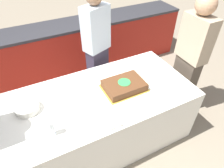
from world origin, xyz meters
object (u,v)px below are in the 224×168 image
Objects in this scene: plate_stack at (27,108)px; person_seated_right at (190,58)px; wine_glass at (51,126)px; person_cutting_cake at (97,50)px; cake at (124,85)px.

plate_stack is 0.14× the size of person_seated_right.
person_seated_right is at bearing 8.45° from wine_glass.
plate_stack is at bearing 9.83° from person_cutting_cake.
person_seated_right is (2.00, -0.12, 0.07)m from plate_stack.
wine_glass is (-0.87, -0.25, 0.07)m from cake.
wine_glass is at bearing -163.82° from cake.
wine_glass reaches higher than cake.
plate_stack is 0.43m from wine_glass.
wine_glass is at bearing -68.68° from plate_stack.
cake is at bearing 69.05° from person_cutting_cake.
person_cutting_cake is (0.00, 0.75, 0.06)m from cake.
plate_stack is 1.19m from person_cutting_cake.
cake is 0.91m from wine_glass.
cake is 1.03m from plate_stack.
person_seated_right reaches higher than cake.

